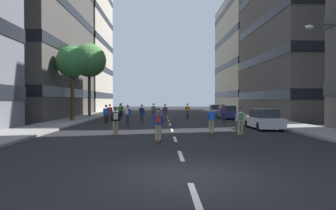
% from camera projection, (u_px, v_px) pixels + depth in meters
% --- Properties ---
extents(ground_plane, '(134.13, 134.13, 0.00)m').
position_uv_depth(ground_plane, '(169.00, 121.00, 31.17)').
color(ground_plane, black).
extents(sidewalk_left, '(3.57, 61.48, 0.14)m').
position_uv_depth(sidewalk_left, '(80.00, 119.00, 33.74)').
color(sidewalk_left, gray).
rests_on(sidewalk_left, ground_plane).
extents(sidewalk_right, '(3.57, 61.48, 0.14)m').
position_uv_depth(sidewalk_right, '(255.00, 119.00, 34.18)').
color(sidewalk_right, gray).
rests_on(sidewalk_right, ground_plane).
extents(lane_markings, '(0.16, 52.20, 0.01)m').
position_uv_depth(lane_markings, '(169.00, 121.00, 31.81)').
color(lane_markings, silver).
rests_on(lane_markings, ground_plane).
extents(building_left_far, '(12.64, 17.90, 25.28)m').
position_uv_depth(building_left_far, '(73.00, 46.00, 58.41)').
color(building_left_far, '#BCB29E').
rests_on(building_left_far, ground_plane).
extents(building_right_mid, '(12.64, 19.23, 27.58)m').
position_uv_depth(building_right_mid, '(308.00, 9.00, 38.42)').
color(building_right_mid, '#4C4744').
rests_on(building_right_mid, ground_plane).
extents(building_right_far, '(12.64, 21.41, 21.86)m').
position_uv_depth(building_right_far, '(256.00, 55.00, 59.24)').
color(building_right_far, '#B2A893').
rests_on(building_right_far, ground_plane).
extents(parked_car_near, '(1.82, 4.40, 1.52)m').
position_uv_depth(parked_car_near, '(263.00, 120.00, 22.64)').
color(parked_car_near, silver).
rests_on(parked_car_near, ground_plane).
extents(parked_car_mid, '(1.82, 4.40, 1.52)m').
position_uv_depth(parked_car_mid, '(216.00, 111.00, 42.08)').
color(parked_car_mid, silver).
rests_on(parked_car_mid, ground_plane).
extents(parked_car_far, '(1.82, 4.40, 1.52)m').
position_uv_depth(parked_car_far, '(227.00, 113.00, 35.19)').
color(parked_car_far, navy).
rests_on(parked_car_far, ground_plane).
extents(street_tree_near, '(4.26, 4.26, 9.21)m').
position_uv_depth(street_tree_near, '(89.00, 61.00, 38.02)').
color(street_tree_near, '#4C3823').
rests_on(street_tree_near, sidewalk_left).
extents(street_tree_mid, '(3.23, 3.23, 7.60)m').
position_uv_depth(street_tree_mid, '(72.00, 62.00, 30.74)').
color(street_tree_mid, '#4C3823').
rests_on(street_tree_mid, sidewalk_left).
extents(streetlamp_right, '(2.13, 0.30, 6.50)m').
position_uv_depth(streetlamp_right, '(333.00, 66.00, 17.35)').
color(streetlamp_right, '#3F3F44').
rests_on(streetlamp_right, sidewalk_right).
extents(skater_0, '(0.56, 0.92, 1.78)m').
position_uv_depth(skater_0, '(121.00, 109.00, 38.48)').
color(skater_0, brown).
rests_on(skater_0, ground_plane).
extents(skater_1, '(0.56, 0.92, 1.78)m').
position_uv_depth(skater_1, '(142.00, 112.00, 28.40)').
color(skater_1, brown).
rests_on(skater_1, ground_plane).
extents(skater_2, '(0.54, 0.91, 1.78)m').
position_uv_depth(skater_2, '(106.00, 113.00, 26.76)').
color(skater_2, brown).
rests_on(skater_2, ground_plane).
extents(skater_3, '(0.57, 0.92, 1.78)m').
position_uv_depth(skater_3, '(116.00, 119.00, 18.54)').
color(skater_3, brown).
rests_on(skater_3, ground_plane).
extents(skater_4, '(0.55, 0.92, 1.78)m').
position_uv_depth(skater_4, '(224.00, 112.00, 29.48)').
color(skater_4, brown).
rests_on(skater_4, ground_plane).
extents(skater_5, '(0.57, 0.92, 1.78)m').
position_uv_depth(skater_5, '(187.00, 110.00, 35.25)').
color(skater_5, brown).
rests_on(skater_5, ground_plane).
extents(skater_6, '(0.54, 0.91, 1.78)m').
position_uv_depth(skater_6, '(110.00, 112.00, 30.93)').
color(skater_6, brown).
rests_on(skater_6, ground_plane).
extents(skater_7, '(0.54, 0.91, 1.78)m').
position_uv_depth(skater_7, '(153.00, 110.00, 36.31)').
color(skater_7, brown).
rests_on(skater_7, ground_plane).
extents(skater_8, '(0.55, 0.91, 1.78)m').
position_uv_depth(skater_8, '(165.00, 111.00, 32.12)').
color(skater_8, brown).
rests_on(skater_8, ground_plane).
extents(skater_9, '(0.57, 0.92, 1.78)m').
position_uv_depth(skater_9, '(127.00, 114.00, 25.37)').
color(skater_9, brown).
rests_on(skater_9, ground_plane).
extents(skater_10, '(0.57, 0.92, 1.78)m').
position_uv_depth(skater_10, '(212.00, 119.00, 19.30)').
color(skater_10, brown).
rests_on(skater_10, ground_plane).
extents(skater_11, '(0.54, 0.91, 1.78)m').
position_uv_depth(skater_11, '(240.00, 119.00, 18.20)').
color(skater_11, brown).
rests_on(skater_11, ground_plane).
extents(skater_12, '(0.53, 0.90, 1.78)m').
position_uv_depth(skater_12, '(158.00, 122.00, 15.77)').
color(skater_12, brown).
rests_on(skater_12, ground_plane).
extents(skater_13, '(0.55, 0.91, 1.78)m').
position_uv_depth(skater_13, '(120.00, 110.00, 35.24)').
color(skater_13, brown).
rests_on(skater_13, ground_plane).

